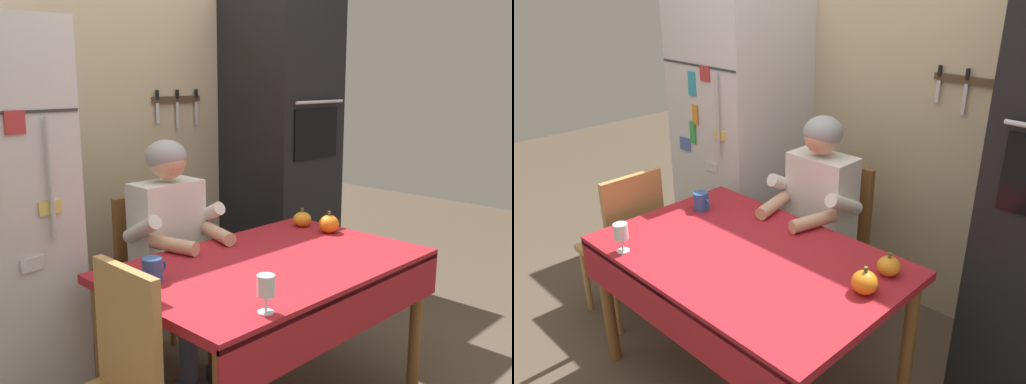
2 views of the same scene
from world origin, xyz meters
TOP-DOWN VIEW (x-y plane):
  - back_wall_assembly at (0.05, 1.35)m, footprint 3.70×0.13m
  - wall_oven at (1.05, 1.00)m, footprint 0.60×0.64m
  - dining_table at (0.00, 0.08)m, footprint 1.40×0.90m
  - chair_behind_person at (-0.09, 0.87)m, footprint 0.40×0.40m
  - seated_person at (-0.09, 0.68)m, footprint 0.47×0.55m
  - coffee_mug at (-0.52, 0.26)m, footprint 0.11×0.08m
  - wine_glass at (-0.42, -0.28)m, footprint 0.07×0.07m
  - pumpkin_large at (0.56, 0.20)m, footprint 0.11×0.11m
  - pumpkin_medium at (0.56, 0.39)m, footprint 0.10×0.10m

SIDE VIEW (x-z plane):
  - chair_behind_person at x=-0.09m, z-range 0.05..0.98m
  - dining_table at x=0.00m, z-range 0.29..1.03m
  - seated_person at x=-0.09m, z-range 0.11..1.36m
  - pumpkin_medium at x=0.56m, z-range 0.73..0.83m
  - pumpkin_large at x=0.56m, z-range 0.73..0.85m
  - coffee_mug at x=-0.52m, z-range 0.74..0.84m
  - wine_glass at x=-0.42m, z-range 0.77..0.91m
  - wall_oven at x=1.05m, z-range 0.00..2.10m
  - back_wall_assembly at x=0.05m, z-range 0.00..2.60m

